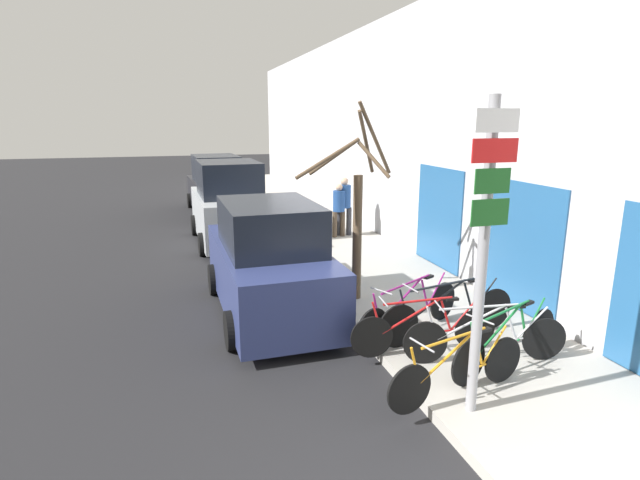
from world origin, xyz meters
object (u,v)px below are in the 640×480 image
Objects in this scene: parked_car_1 at (229,207)px; bicycle_3 at (424,330)px; parked_car_0 at (269,264)px; signpost at (484,250)px; parked_car_2 at (216,187)px; pedestrian_far at (344,202)px; street_tree at (357,213)px; bicycle_2 at (485,337)px; bicycle_0 at (459,370)px; bicycle_5 at (410,311)px; bicycle_4 at (448,314)px; bicycle_1 at (508,341)px; pedestrian_near at (339,206)px.

bicycle_3 is at bearing -78.95° from parked_car_1.
parked_car_0 reaches higher than bicycle_3.
parked_car_1 is (-1.77, 10.12, -1.10)m from signpost.
parked_car_2 reaches higher than bicycle_3.
pedestrian_far is 5.59m from street_tree.
bicycle_2 is 0.50× the size of parked_car_2.
bicycle_0 is 9.98m from parked_car_1.
bicycle_5 is (0.29, 1.95, 0.02)m from bicycle_0.
street_tree reaches higher than pedestrian_far.
bicycle_4 is at bearing -38.39° from bicycle_0.
street_tree is (1.71, -11.16, 0.87)m from parked_car_2.
bicycle_5 reaches higher than bicycle_3.
parked_car_0 is at bearing 42.14° from bicycle_4.
parked_car_2 is 6.74m from pedestrian_far.
bicycle_4 is 1.12× the size of bicycle_5.
street_tree is at bearing -1.89° from bicycle_1.
signpost is at bearing 150.93° from bicycle_4.
parked_car_1 is at bearing 106.77° from street_tree.
bicycle_5 is (-0.53, 0.31, -0.01)m from bicycle_4.
parked_car_1 is 3.47m from pedestrian_far.
bicycle_2 is 1.48× the size of pedestrian_near.
bicycle_0 is at bearing -81.47° from parked_car_1.
bicycle_3 is 0.72m from bicycle_5.
pedestrian_far reaches higher than bicycle_4.
bicycle_2 is 14.52m from parked_car_2.
pedestrian_near is (0.60, 7.38, 0.52)m from bicycle_4.
bicycle_2 is at bearing -118.04° from bicycle_3.
pedestrian_near is at bearing 74.92° from street_tree.
street_tree reaches higher than signpost.
pedestrian_far is 0.47× the size of street_tree.
bicycle_5 is 1.29× the size of pedestrian_far.
bicycle_4 is at bearing -74.12° from parked_car_1.
pedestrian_far reaches higher than pedestrian_near.
bicycle_1 is at bearing -74.46° from parked_car_1.
bicycle_4 is 1.59× the size of pedestrian_near.
parked_car_0 is 1.95m from street_tree.
parked_car_2 is (-1.68, 15.02, 0.48)m from bicycle_0.
parked_car_2 reaches higher than bicycle_5.
parked_car_2 is at bearing 126.08° from pedestrian_far.
parked_car_0 is (-1.71, 4.19, -1.21)m from signpost.
bicycle_3 is 7.90m from pedestrian_near.
bicycle_3 is 1.42× the size of pedestrian_near.
bicycle_0 is at bearing -110.99° from pedestrian_near.
pedestrian_far is at bearing 73.10° from street_tree.
bicycle_5 is at bearing -45.13° from parked_car_0.
signpost reaches higher than parked_car_0.
signpost is 2.16m from bicycle_2.
parked_car_2 is (-1.97, 13.07, 0.46)m from bicycle_5.
bicycle_2 is 0.88m from bicycle_3.
signpost reaches higher than bicycle_1.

